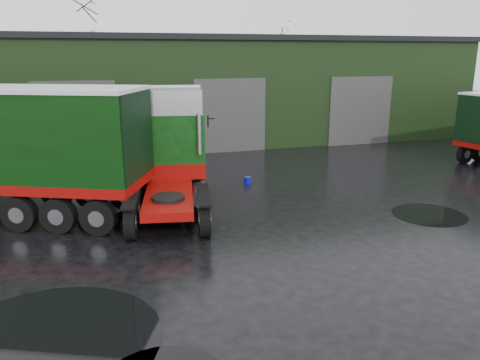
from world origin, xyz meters
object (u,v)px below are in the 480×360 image
object	(u,v)px
tree_back_a	(82,61)
hero_tractor	(168,153)
wash_bucket	(248,180)
warehouse	(206,87)
tree_back_b	(269,71)

from	to	relation	value
tree_back_a	hero_tractor	bearing A→B (deg)	-82.60
hero_tractor	tree_back_a	bearing A→B (deg)	106.91
hero_tractor	wash_bucket	world-z (taller)	hero_tractor
warehouse	tree_back_a	world-z (taller)	tree_back_a
hero_tractor	tree_back_b	distance (m)	28.53
warehouse	hero_tractor	bearing A→B (deg)	-106.83
warehouse	wash_bucket	xyz separation A→B (m)	(-1.04, -12.67, -3.02)
tree_back_a	tree_back_b	bearing A→B (deg)	0.00
wash_bucket	tree_back_a	size ratio (longest dim) A/B	0.03
hero_tractor	tree_back_b	bearing A→B (deg)	73.06
warehouse	wash_bucket	distance (m)	13.07
warehouse	tree_back_a	size ratio (longest dim) A/B	3.41
hero_tractor	wash_bucket	distance (m)	5.00
tree_back_a	warehouse	bearing A→B (deg)	-51.34
wash_bucket	hero_tractor	bearing A→B (deg)	-142.23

